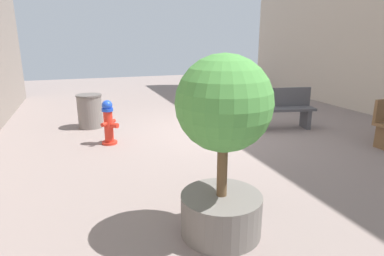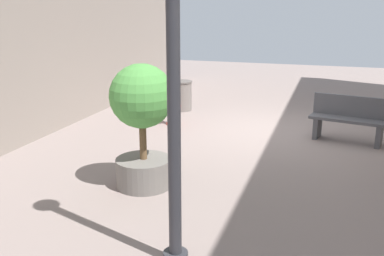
{
  "view_description": "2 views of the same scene",
  "coord_description": "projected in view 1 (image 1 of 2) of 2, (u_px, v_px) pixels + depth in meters",
  "views": [
    {
      "loc": [
        2.95,
        6.58,
        2.07
      ],
      "look_at": [
        1.14,
        1.49,
        0.57
      ],
      "focal_mm": 30.13,
      "sensor_mm": 36.0,
      "label": 1
    },
    {
      "loc": [
        -1.12,
        9.71,
        2.8
      ],
      "look_at": [
        1.34,
        2.08,
        0.53
      ],
      "focal_mm": 41.35,
      "sensor_mm": 36.0,
      "label": 2
    }
  ],
  "objects": [
    {
      "name": "ground_plane",
      "position": [
        217.0,
        131.0,
        7.48
      ],
      "size": [
        23.4,
        23.4,
        0.0
      ],
      "primitive_type": "plane",
      "color": "gray"
    },
    {
      "name": "fire_hydrant",
      "position": [
        109.0,
        122.0,
        6.46
      ],
      "size": [
        0.36,
        0.36,
        0.9
      ],
      "color": "red",
      "rests_on": "ground_plane"
    },
    {
      "name": "planter_tree",
      "position": [
        223.0,
        136.0,
        3.28
      ],
      "size": [
        0.98,
        0.98,
        1.94
      ],
      "color": "slate",
      "rests_on": "ground_plane"
    },
    {
      "name": "bench_near",
      "position": [
        280.0,
        108.0,
        7.6
      ],
      "size": [
        1.61,
        0.75,
        0.95
      ],
      "color": "#4C4C51",
      "rests_on": "ground_plane"
    },
    {
      "name": "trash_bin",
      "position": [
        90.0,
        111.0,
        7.7
      ],
      "size": [
        0.59,
        0.59,
        0.8
      ],
      "color": "slate",
      "rests_on": "ground_plane"
    }
  ]
}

